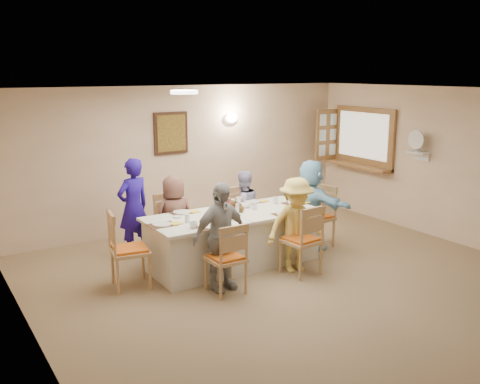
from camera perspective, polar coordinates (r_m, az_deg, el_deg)
ground at (r=6.99m, az=7.64°, el=-10.41°), size 7.00×7.00×0.00m
room_walls at (r=6.55m, az=8.03°, el=1.87°), size 7.00×7.00×7.00m
wall_picture at (r=9.27m, az=-7.37°, el=6.25°), size 0.62×0.05×0.72m
wall_sconce at (r=9.79m, az=-0.91°, el=7.87°), size 0.26×0.09×0.18m
ceiling_light at (r=7.15m, az=-5.97°, el=10.56°), size 0.36×0.36×0.05m
serving_hatch at (r=10.45m, az=13.09°, el=5.65°), size 0.06×1.50×1.15m
hatch_sill at (r=10.44m, az=12.48°, el=2.76°), size 0.30×1.50×0.05m
shutter_door at (r=10.82m, az=9.25°, el=6.05°), size 0.55×0.04×1.00m
fan_shelf at (r=9.51m, az=18.47°, el=4.03°), size 0.22×0.36×0.03m
desk_fan at (r=9.46m, az=18.42°, el=4.92°), size 0.30×0.30×0.28m
dining_table at (r=7.71m, az=-0.73°, el=-5.04°), size 2.50×1.06×0.76m
chair_back_left at (r=8.09m, az=-7.34°, el=-3.62°), size 0.49×0.49×0.94m
chair_back_right at (r=8.64m, az=-0.11°, el=-2.57°), size 0.47×0.47×0.90m
chair_front_left at (r=6.74m, az=-1.54°, el=-6.95°), size 0.45×0.45×0.93m
chair_front_right at (r=7.38m, az=6.53°, el=-5.01°), size 0.52×0.52×0.99m
chair_left_end at (r=7.02m, az=-11.65°, el=-5.98°), size 0.57×0.57×1.02m
chair_right_end at (r=8.55m, az=8.17°, el=-2.59°), size 0.50×0.50×0.98m
diner_back_left at (r=7.94m, az=-7.01°, el=-2.72°), size 0.63×0.42×1.26m
diner_back_right at (r=8.50m, az=0.32°, el=-1.75°), size 0.62×0.50×1.21m
diner_front_left at (r=6.76m, az=-2.08°, el=-4.79°), size 0.89×0.51×1.40m
diner_front_right at (r=7.42m, az=5.98°, el=-3.53°), size 1.05×0.83×1.33m
diner_right_end at (r=8.42m, az=7.54°, el=-1.31°), size 1.46×0.88×1.41m
caregiver at (r=8.16m, az=-11.30°, el=-1.61°), size 0.72×0.63×1.49m
placemat_fl at (r=6.96m, az=-3.16°, el=-3.74°), size 0.35×0.26×0.01m
plate_fl at (r=6.96m, az=-3.16°, el=-3.66°), size 0.25×0.25×0.02m
napkin_fl at (r=7.00m, az=-1.67°, el=-3.56°), size 0.15×0.15×0.01m
placemat_fr at (r=7.59m, az=4.79°, el=-2.36°), size 0.33×0.24×0.01m
plate_fr at (r=7.59m, az=4.79°, el=-2.28°), size 0.24×0.24×0.01m
napkin_fr at (r=7.66m, az=6.10°, el=-2.20°), size 0.14×0.14×0.01m
placemat_bl at (r=7.68m, az=-6.21°, el=-2.21°), size 0.33×0.24×0.01m
plate_bl at (r=7.67m, az=-6.21°, el=-2.14°), size 0.26×0.26×0.02m
napkin_bl at (r=7.71m, az=-4.84°, el=-2.06°), size 0.13×0.13×0.01m
placemat_br at (r=8.25m, az=1.29°, el=-1.07°), size 0.34×0.25×0.01m
plate_br at (r=8.25m, az=1.29°, el=-1.00°), size 0.25×0.25×0.02m
napkin_br at (r=8.31m, az=2.52°, el=-0.94°), size 0.14×0.14×0.01m
placemat_le at (r=7.11m, az=-8.34°, el=-3.50°), size 0.36×0.27×0.01m
plate_le at (r=7.11m, az=-8.34°, el=-3.42°), size 0.25×0.25×0.02m
napkin_le at (r=7.13m, az=-6.86°, el=-3.34°), size 0.13×0.13×0.01m
placemat_re at (r=8.22m, az=5.94°, el=-1.20°), size 0.37×0.28×0.01m
plate_re at (r=8.22m, az=5.94°, el=-1.13°), size 0.23×0.23×0.01m
napkin_re at (r=8.29m, az=7.13°, el=-1.06°), size 0.14×0.14×0.01m
teacup_a at (r=6.92m, az=-4.98°, el=-3.52°), size 0.13×0.13×0.08m
teacup_b at (r=8.21m, az=-0.11°, el=-0.85°), size 0.14×0.14×0.09m
bowl_a at (r=7.30m, az=-1.41°, el=-2.76°), size 0.27×0.27×0.05m
bowl_b at (r=7.94m, az=0.51°, el=-1.43°), size 0.31×0.31×0.06m
condiment_ketchup at (r=7.56m, az=-1.28°, el=-1.48°), size 0.11×0.11×0.23m
condiment_brown at (r=7.67m, az=-0.52°, el=-1.40°), size 0.16×0.16×0.20m
condiment_malt at (r=7.65m, az=0.05°, el=-1.68°), size 0.18×0.18×0.14m
drinking_glass at (r=7.55m, az=-1.91°, el=-1.98°), size 0.06×0.06×0.09m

